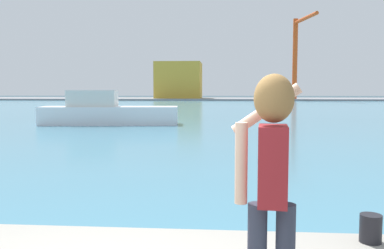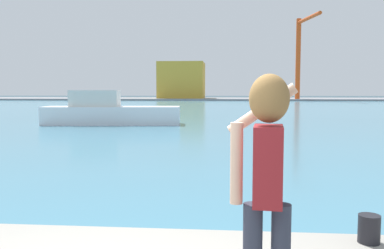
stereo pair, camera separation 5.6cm
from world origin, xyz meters
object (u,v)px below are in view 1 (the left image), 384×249
at_px(boat_moored, 107,112).
at_px(warehouse_left, 179,80).
at_px(person_photographer, 271,170).
at_px(harbor_bollard, 371,228).
at_px(port_crane, 297,50).

relative_size(boat_moored, warehouse_left, 0.85).
distance_m(person_photographer, harbor_bollard, 2.16).
distance_m(person_photographer, boat_moored, 23.74).
bearing_deg(person_photographer, warehouse_left, 12.47).
bearing_deg(port_crane, boat_moored, -110.17).
bearing_deg(port_crane, harbor_bollard, -99.26).
relative_size(person_photographer, harbor_bollard, 5.78).
height_order(person_photographer, harbor_bollard, person_photographer).
height_order(boat_moored, port_crane, port_crane).
relative_size(harbor_bollard, warehouse_left, 0.03).
bearing_deg(person_photographer, boat_moored, 24.82).
xyz_separation_m(person_photographer, warehouse_left, (-10.78, 91.02, 2.84)).
bearing_deg(warehouse_left, person_photographer, -83.25).
xyz_separation_m(boat_moored, warehouse_left, (-3.01, 68.61, 3.67)).
distance_m(boat_moored, warehouse_left, 68.77).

